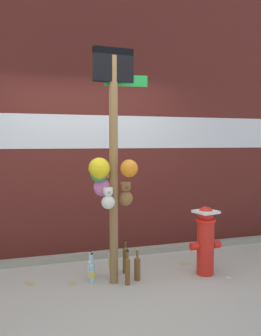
{
  "coord_description": "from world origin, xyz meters",
  "views": [
    {
      "loc": [
        -1.0,
        -3.63,
        1.57
      ],
      "look_at": [
        0.28,
        0.25,
        1.28
      ],
      "focal_mm": 39.52,
      "sensor_mm": 36.0,
      "label": 1
    }
  ],
  "objects_px": {
    "bottle_0": "(111,264)",
    "bottle_1": "(90,268)",
    "bottle_4": "(125,259)",
    "fire_hydrant": "(205,239)",
    "bottle_5": "(127,270)",
    "bottle_3": "(92,272)",
    "memorial_post": "(111,162)",
    "bottle_2": "(137,268)"
  },
  "relations": [
    {
      "from": "bottle_0",
      "to": "bottle_1",
      "type": "distance_m",
      "value": 0.24
    },
    {
      "from": "bottle_0",
      "to": "bottle_4",
      "type": "height_order",
      "value": "bottle_4"
    },
    {
      "from": "fire_hydrant",
      "to": "bottle_0",
      "type": "xyz_separation_m",
      "value": [
        -1.09,
        0.24,
        -0.26
      ]
    },
    {
      "from": "bottle_4",
      "to": "bottle_5",
      "type": "bearing_deg",
      "value": -103.97
    },
    {
      "from": "bottle_3",
      "to": "bottle_5",
      "type": "height_order",
      "value": "bottle_5"
    },
    {
      "from": "memorial_post",
      "to": "bottle_5",
      "type": "height_order",
      "value": "memorial_post"
    },
    {
      "from": "fire_hydrant",
      "to": "bottle_0",
      "type": "bearing_deg",
      "value": 167.52
    },
    {
      "from": "bottle_1",
      "to": "bottle_5",
      "type": "xyz_separation_m",
      "value": [
        0.35,
        -0.31,
        0.04
      ]
    },
    {
      "from": "memorial_post",
      "to": "bottle_4",
      "type": "distance_m",
      "value": 1.23
    },
    {
      "from": "bottle_0",
      "to": "bottle_4",
      "type": "xyz_separation_m",
      "value": [
        0.2,
        0.09,
        0.0
      ]
    },
    {
      "from": "memorial_post",
      "to": "bottle_2",
      "type": "relative_size",
      "value": 7.08
    },
    {
      "from": "bottle_2",
      "to": "bottle_4",
      "type": "height_order",
      "value": "bottle_4"
    },
    {
      "from": "fire_hydrant",
      "to": "memorial_post",
      "type": "bearing_deg",
      "value": 175.56
    },
    {
      "from": "bottle_1",
      "to": "bottle_3",
      "type": "xyz_separation_m",
      "value": [
        -0.01,
        -0.13,
        -0.01
      ]
    },
    {
      "from": "memorial_post",
      "to": "bottle_3",
      "type": "bearing_deg",
      "value": 161.73
    },
    {
      "from": "bottle_5",
      "to": "bottle_0",
      "type": "bearing_deg",
      "value": 114.15
    },
    {
      "from": "bottle_5",
      "to": "bottle_3",
      "type": "bearing_deg",
      "value": 154.22
    },
    {
      "from": "bottle_0",
      "to": "bottle_2",
      "type": "relative_size",
      "value": 1.08
    },
    {
      "from": "bottle_1",
      "to": "bottle_2",
      "type": "relative_size",
      "value": 0.91
    },
    {
      "from": "fire_hydrant",
      "to": "bottle_2",
      "type": "xyz_separation_m",
      "value": [
        -0.83,
        0.07,
        -0.28
      ]
    },
    {
      "from": "bottle_2",
      "to": "bottle_5",
      "type": "height_order",
      "value": "bottle_5"
    },
    {
      "from": "fire_hydrant",
      "to": "bottle_1",
      "type": "xyz_separation_m",
      "value": [
        -1.33,
        0.29,
        -0.3
      ]
    },
    {
      "from": "bottle_0",
      "to": "bottle_2",
      "type": "height_order",
      "value": "bottle_0"
    },
    {
      "from": "bottle_4",
      "to": "fire_hydrant",
      "type": "bearing_deg",
      "value": -20.24
    },
    {
      "from": "memorial_post",
      "to": "fire_hydrant",
      "type": "bearing_deg",
      "value": -4.44
    },
    {
      "from": "memorial_post",
      "to": "bottle_0",
      "type": "height_order",
      "value": "memorial_post"
    },
    {
      "from": "bottle_2",
      "to": "bottle_3",
      "type": "distance_m",
      "value": 0.51
    },
    {
      "from": "bottle_2",
      "to": "bottle_3",
      "type": "bearing_deg",
      "value": 170.7
    },
    {
      "from": "fire_hydrant",
      "to": "bottle_0",
      "type": "height_order",
      "value": "fire_hydrant"
    },
    {
      "from": "memorial_post",
      "to": "bottle_2",
      "type": "bearing_deg",
      "value": -2.97
    },
    {
      "from": "bottle_0",
      "to": "bottle_3",
      "type": "distance_m",
      "value": 0.26
    },
    {
      "from": "bottle_1",
      "to": "bottle_3",
      "type": "relative_size",
      "value": 0.98
    },
    {
      "from": "bottle_1",
      "to": "bottle_4",
      "type": "xyz_separation_m",
      "value": [
        0.44,
        0.04,
        0.04
      ]
    },
    {
      "from": "fire_hydrant",
      "to": "bottle_2",
      "type": "relative_size",
      "value": 2.24
    },
    {
      "from": "bottle_2",
      "to": "bottle_4",
      "type": "distance_m",
      "value": 0.26
    },
    {
      "from": "fire_hydrant",
      "to": "bottle_4",
      "type": "height_order",
      "value": "fire_hydrant"
    },
    {
      "from": "fire_hydrant",
      "to": "bottle_2",
      "type": "height_order",
      "value": "fire_hydrant"
    },
    {
      "from": "fire_hydrant",
      "to": "bottle_4",
      "type": "bearing_deg",
      "value": 159.76
    },
    {
      "from": "bottle_0",
      "to": "bottle_4",
      "type": "bearing_deg",
      "value": 22.97
    },
    {
      "from": "bottle_3",
      "to": "bottle_5",
      "type": "relative_size",
      "value": 0.87
    },
    {
      "from": "memorial_post",
      "to": "fire_hydrant",
      "type": "distance_m",
      "value": 1.46
    },
    {
      "from": "bottle_0",
      "to": "bottle_5",
      "type": "height_order",
      "value": "bottle_0"
    }
  ]
}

